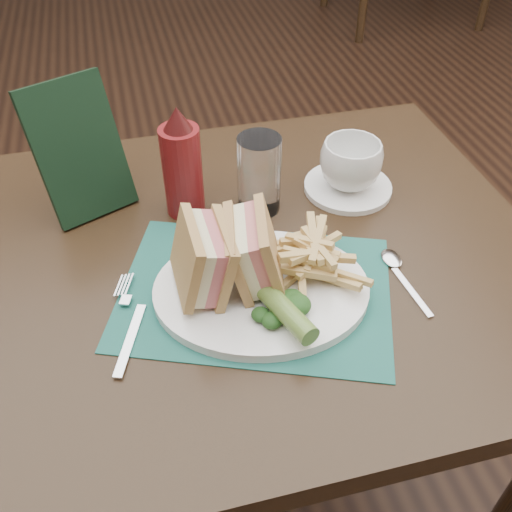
{
  "coord_description": "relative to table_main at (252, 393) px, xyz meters",
  "views": [
    {
      "loc": [
        -0.15,
        -1.13,
        1.33
      ],
      "look_at": [
        -0.01,
        -0.56,
        0.8
      ],
      "focal_mm": 40.0,
      "sensor_mm": 36.0,
      "label": 1
    }
  ],
  "objects": [
    {
      "name": "table_main",
      "position": [
        0.0,
        0.0,
        0.0
      ],
      "size": [
        0.9,
        0.75,
        0.75
      ],
      "primitive_type": null,
      "color": "black",
      "rests_on": "ground"
    },
    {
      "name": "sandwich_half_a",
      "position": [
        -0.1,
        -0.08,
        0.45
      ],
      "size": [
        0.08,
        0.11,
        0.11
      ],
      "primitive_type": null,
      "rotation": [
        0.0,
        0.24,
        0.03
      ],
      "color": "tan",
      "rests_on": "plate"
    },
    {
      "name": "floor",
      "position": [
        0.0,
        0.5,
        -0.38
      ],
      "size": [
        7.0,
        7.0,
        0.0
      ],
      "primitive_type": "plane",
      "color": "black",
      "rests_on": "ground"
    },
    {
      "name": "coffee_cup",
      "position": [
        0.2,
        0.11,
        0.43
      ],
      "size": [
        0.14,
        0.14,
        0.08
      ],
      "primitive_type": "imported",
      "rotation": [
        0.0,
        0.0,
        0.42
      ],
      "color": "white",
      "rests_on": "saucer"
    },
    {
      "name": "check_presenter",
      "position": [
        -0.23,
        0.18,
        0.48
      ],
      "size": [
        0.15,
        0.13,
        0.21
      ],
      "primitive_type": "cube",
      "rotation": [
        -0.31,
        0.0,
        0.41
      ],
      "color": "black",
      "rests_on": "table_main"
    },
    {
      "name": "fork",
      "position": [
        -0.19,
        -0.1,
        0.38
      ],
      "size": [
        0.09,
        0.17,
        0.01
      ],
      "primitive_type": null,
      "rotation": [
        0.0,
        0.0,
        -0.35
      ],
      "color": "silver",
      "rests_on": "placemat"
    },
    {
      "name": "drinking_glass",
      "position": [
        0.04,
        0.1,
        0.44
      ],
      "size": [
        0.08,
        0.08,
        0.13
      ],
      "primitive_type": "cylinder",
      "rotation": [
        0.0,
        0.0,
        0.17
      ],
      "color": "white",
      "rests_on": "table_main"
    },
    {
      "name": "spoon",
      "position": [
        0.2,
        -0.12,
        0.38
      ],
      "size": [
        0.05,
        0.15,
        0.01
      ],
      "primitive_type": null,
      "rotation": [
        0.0,
        0.0,
        0.09
      ],
      "color": "silver",
      "rests_on": "table_main"
    },
    {
      "name": "pickle_spear",
      "position": [
        0.0,
        -0.16,
        0.41
      ],
      "size": [
        0.07,
        0.12,
        0.03
      ],
      "primitive_type": "cylinder",
      "rotation": [
        1.54,
        0.0,
        0.33
      ],
      "color": "#4F6F2A",
      "rests_on": "plate"
    },
    {
      "name": "plate",
      "position": [
        -0.01,
        -0.09,
        0.38
      ],
      "size": [
        0.34,
        0.29,
        0.01
      ],
      "primitive_type": null,
      "rotation": [
        0.0,
        0.0,
        -0.18
      ],
      "color": "white",
      "rests_on": "placemat"
    },
    {
      "name": "ketchup_bottle",
      "position": [
        -0.08,
        0.13,
        0.47
      ],
      "size": [
        0.08,
        0.08,
        0.19
      ],
      "primitive_type": null,
      "rotation": [
        0.0,
        0.0,
        0.35
      ],
      "color": "maroon",
      "rests_on": "table_main"
    },
    {
      "name": "sandwich_half_b",
      "position": [
        -0.03,
        -0.07,
        0.45
      ],
      "size": [
        0.1,
        0.12,
        0.11
      ],
      "primitive_type": null,
      "rotation": [
        0.0,
        -0.24,
        -0.18
      ],
      "color": "tan",
      "rests_on": "plate"
    },
    {
      "name": "saucer",
      "position": [
        0.2,
        0.11,
        0.38
      ],
      "size": [
        0.15,
        0.15,
        0.01
      ],
      "primitive_type": "cylinder",
      "rotation": [
        0.0,
        0.0,
        0.03
      ],
      "color": "white",
      "rests_on": "table_main"
    },
    {
      "name": "fries_pile",
      "position": [
        0.07,
        -0.07,
        0.42
      ],
      "size": [
        0.18,
        0.2,
        0.06
      ],
      "primitive_type": null,
      "color": "tan",
      "rests_on": "plate"
    },
    {
      "name": "placemat",
      "position": [
        -0.01,
        -0.08,
        0.38
      ],
      "size": [
        0.45,
        0.39,
        0.0
      ],
      "primitive_type": "cube",
      "rotation": [
        0.0,
        0.0,
        -0.37
      ],
      "color": "#1B574D",
      "rests_on": "table_main"
    },
    {
      "name": "kale_garnish",
      "position": [
        -0.0,
        -0.15,
        0.41
      ],
      "size": [
        0.11,
        0.08,
        0.03
      ],
      "primitive_type": null,
      "color": "#163613",
      "rests_on": "plate"
    }
  ]
}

